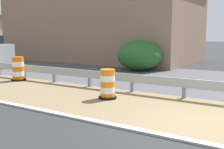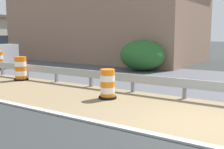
% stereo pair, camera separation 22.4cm
% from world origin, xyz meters
% --- Properties ---
extents(ground_plane, '(160.00, 160.00, 0.00)m').
position_xyz_m(ground_plane, '(0.00, 0.00, 0.00)').
color(ground_plane, '#2B2D2D').
extents(median_dirt_strip, '(3.94, 120.00, 0.01)m').
position_xyz_m(median_dirt_strip, '(0.77, 0.00, 0.00)').
color(median_dirt_strip, '#7F6B4C').
rests_on(median_dirt_strip, ground).
extents(curb_near_edge, '(0.20, 120.00, 0.11)m').
position_xyz_m(curb_near_edge, '(-1.30, 0.00, 0.00)').
color(curb_near_edge, '#ADADA8').
rests_on(curb_near_edge, ground).
extents(guardrail_median, '(0.18, 57.44, 0.71)m').
position_xyz_m(guardrail_median, '(2.50, 0.38, 0.52)').
color(guardrail_median, '#999EA3').
rests_on(guardrail_median, ground).
extents(traffic_barrel_nearest, '(0.63, 0.63, 1.03)m').
position_xyz_m(traffic_barrel_nearest, '(1.09, 3.64, 0.46)').
color(traffic_barrel_nearest, orange).
rests_on(traffic_barrel_nearest, ground).
extents(traffic_barrel_close, '(0.69, 0.69, 1.15)m').
position_xyz_m(traffic_barrel_close, '(1.97, 9.34, 0.52)').
color(traffic_barrel_close, orange).
rests_on(traffic_barrel_close, ground).
extents(roadside_shop_near, '(8.63, 16.58, 6.02)m').
position_xyz_m(roadside_shop_near, '(13.47, 12.41, 3.02)').
color(roadside_shop_near, '#93705B').
rests_on(roadside_shop_near, ground).
extents(utility_pole_near, '(0.24, 1.80, 8.27)m').
position_xyz_m(utility_pole_near, '(11.62, 9.06, 4.29)').
color(utility_pole_near, brown).
rests_on(utility_pole_near, ground).
extents(bush_roadside, '(2.74, 2.74, 1.88)m').
position_xyz_m(bush_roadside, '(8.47, 6.12, 0.94)').
color(bush_roadside, '#286028').
rests_on(bush_roadside, ground).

